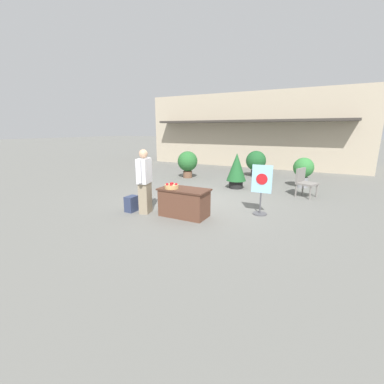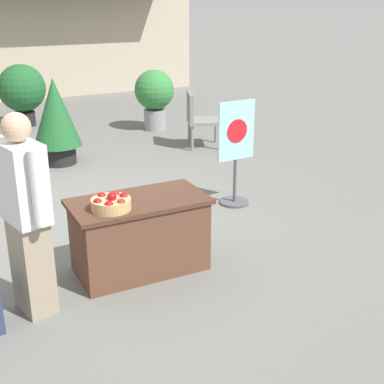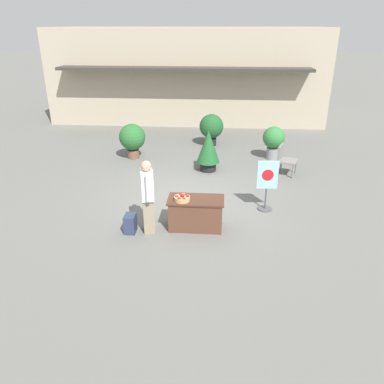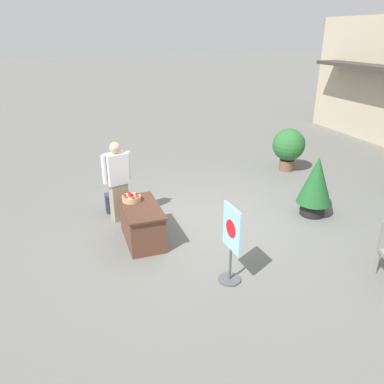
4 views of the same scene
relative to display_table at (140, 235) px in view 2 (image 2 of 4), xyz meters
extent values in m
plane|color=slate|center=(-0.27, 1.50, -0.36)|extent=(120.00, 120.00, 0.00)
cube|color=brown|center=(0.00, 0.00, -0.02)|extent=(1.19, 0.62, 0.68)
cube|color=#492C20|center=(0.00, 0.00, 0.34)|extent=(1.26, 0.66, 0.04)
cylinder|color=tan|center=(-0.30, -0.11, 0.41)|extent=(0.35, 0.35, 0.10)
sphere|color=#A30F14|center=(-0.17, -0.10, 0.45)|extent=(0.08, 0.08, 0.08)
sphere|color=red|center=(-0.22, -0.02, 0.45)|extent=(0.08, 0.08, 0.08)
sphere|color=#A30F14|center=(-0.34, 0.00, 0.45)|extent=(0.08, 0.08, 0.08)
sphere|color=#A30F14|center=(-0.42, -0.12, 0.45)|extent=(0.08, 0.08, 0.08)
sphere|color=#A30F14|center=(-0.35, -0.22, 0.45)|extent=(0.08, 0.08, 0.08)
sphere|color=red|center=(-0.24, -0.23, 0.45)|extent=(0.08, 0.08, 0.08)
sphere|color=#A30F14|center=(-0.29, -0.11, 0.48)|extent=(0.08, 0.08, 0.08)
sphere|color=#A30F14|center=(-0.29, -0.13, 0.48)|extent=(0.08, 0.08, 0.08)
cube|color=gray|center=(-1.04, -0.25, 0.04)|extent=(0.31, 0.39, 0.81)
cube|color=silver|center=(-1.04, -0.25, 0.77)|extent=(0.35, 0.47, 0.64)
sphere|color=tan|center=(-1.04, -0.25, 1.20)|extent=(0.22, 0.22, 0.22)
cylinder|color=silver|center=(-1.10, 0.00, 0.79)|extent=(0.09, 0.09, 0.59)
cylinder|color=silver|center=(-0.98, -0.50, 0.79)|extent=(0.09, 0.09, 0.59)
cylinder|color=#4C4C51|center=(1.68, 1.04, -0.35)|extent=(0.36, 0.36, 0.03)
cylinder|color=#4C4C51|center=(1.68, 1.04, -0.06)|extent=(0.04, 0.04, 0.55)
cube|color=#99D1EA|center=(1.68, 1.04, 0.58)|extent=(0.51, 0.06, 0.72)
cylinder|color=red|center=(1.68, 1.02, 0.58)|extent=(0.28, 0.02, 0.28)
cylinder|color=gray|center=(2.89, 3.67, -0.15)|extent=(0.05, 0.05, 0.41)
cylinder|color=gray|center=(2.73, 3.23, -0.15)|extent=(0.05, 0.05, 0.41)
cylinder|color=gray|center=(2.46, 3.83, -0.15)|extent=(0.05, 0.05, 0.41)
cylinder|color=gray|center=(2.29, 3.40, -0.15)|extent=(0.05, 0.05, 0.41)
cube|color=gray|center=(2.59, 3.53, 0.08)|extent=(0.71, 0.71, 0.06)
cube|color=gray|center=(2.36, 3.62, 0.34)|extent=(0.25, 0.54, 0.45)
cylinder|color=black|center=(0.14, 3.70, -0.22)|extent=(0.51, 0.51, 0.29)
cone|color=#1E5628|center=(0.14, 3.70, 0.44)|extent=(0.73, 0.73, 1.03)
cylinder|color=black|center=(0.15, 6.48, -0.22)|extent=(0.40, 0.40, 0.28)
sphere|color=#1E5628|center=(0.15, 6.48, 0.38)|extent=(0.91, 0.91, 0.91)
cylinder|color=gray|center=(2.32, 5.03, -0.17)|extent=(0.42, 0.42, 0.39)
sphere|color=#337A38|center=(2.32, 5.03, 0.40)|extent=(0.75, 0.75, 0.75)
camera|label=1|loc=(3.10, -5.43, 1.81)|focal=24.00mm
camera|label=2|loc=(-1.63, -4.28, 2.14)|focal=50.00mm
camera|label=3|loc=(0.50, -7.54, 3.91)|focal=35.00mm
camera|label=4|loc=(6.15, -1.16, 3.30)|focal=35.00mm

